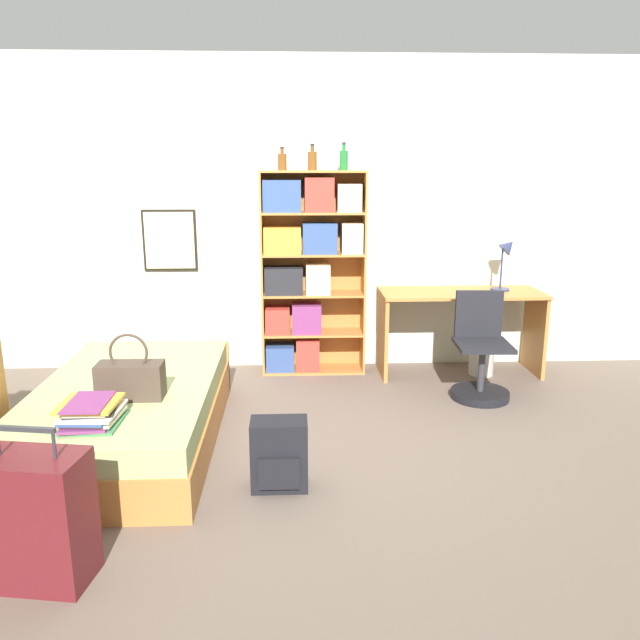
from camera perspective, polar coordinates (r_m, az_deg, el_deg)
ground_plane at (r=4.11m, az=-6.10°, el=-10.93°), size 14.00×14.00×0.00m
wall_back at (r=5.35m, az=-5.45°, el=9.34°), size 10.00×0.09×2.60m
bed at (r=4.17m, az=-17.11°, el=-8.14°), size 1.09×1.92×0.40m
handbag at (r=3.81m, az=-16.94°, el=-5.19°), size 0.38×0.17×0.39m
book_stack_on_bed at (r=3.53m, az=-20.18°, el=-7.96°), size 0.32×0.37×0.12m
suitcase at (r=2.98m, az=-24.60°, el=-16.21°), size 0.48×0.33×0.70m
bookcase at (r=5.20m, az=-1.24°, el=4.83°), size 0.86×0.29×1.69m
bottle_green at (r=5.11m, az=-3.47°, el=14.29°), size 0.07×0.07×0.18m
bottle_brown at (r=5.17m, az=-0.71°, el=14.41°), size 0.08×0.08×0.21m
bottle_clear at (r=5.14m, az=2.19°, el=14.44°), size 0.07×0.07×0.22m
desk at (r=5.35m, az=12.68°, el=0.46°), size 1.34×0.53×0.71m
desk_lamp at (r=5.40m, az=16.70°, el=5.76°), size 0.20×0.15×0.45m
desk_chair at (r=4.90m, az=14.44°, el=-3.94°), size 0.44×0.44×0.80m
backpack at (r=3.47m, az=-3.75°, el=-12.21°), size 0.31×0.22×0.39m
waste_bin at (r=5.45m, az=14.54°, el=-3.63°), size 0.20×0.20×0.24m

